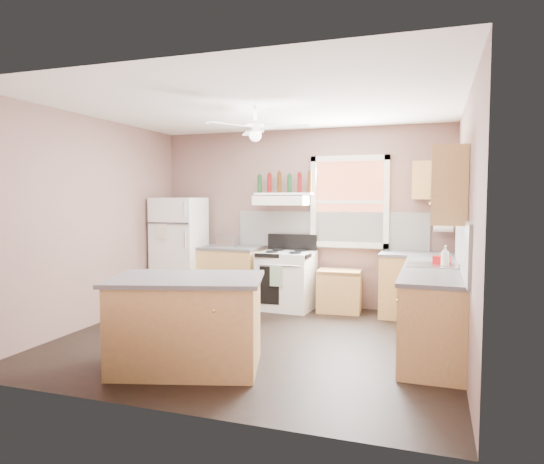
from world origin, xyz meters
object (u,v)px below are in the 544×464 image
(refrigerator, at_px, (180,250))
(toaster, at_px, (226,241))
(stove, at_px, (286,280))
(island, at_px, (187,325))
(cart, at_px, (339,291))

(refrigerator, bearing_deg, toaster, 6.90)
(stove, relative_size, island, 0.63)
(toaster, height_order, stove, toaster)
(toaster, distance_m, stove, 1.13)
(toaster, height_order, cart, toaster)
(refrigerator, distance_m, cart, 2.58)
(cart, bearing_deg, stove, -178.95)
(stove, xyz_separation_m, cart, (0.78, 0.06, -0.12))
(cart, bearing_deg, island, -113.02)
(cart, height_order, island, island)
(refrigerator, height_order, toaster, refrigerator)
(refrigerator, bearing_deg, cart, 2.09)
(stove, bearing_deg, cart, 8.94)
(refrigerator, bearing_deg, stove, 1.57)
(toaster, height_order, island, toaster)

